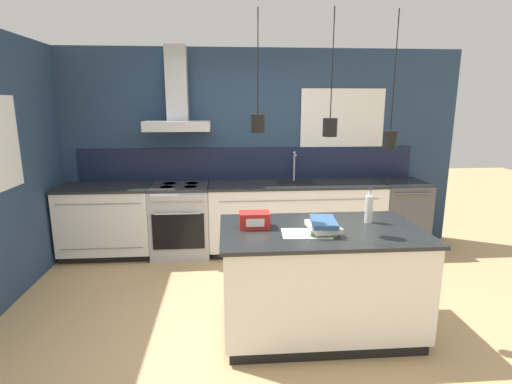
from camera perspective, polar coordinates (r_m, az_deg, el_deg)
name	(u,v)px	position (r m, az deg, el deg)	size (l,w,h in m)	color
ground_plane	(262,319)	(3.80, 0.90, -17.66)	(16.00, 16.00, 0.00)	tan
wall_back	(245,146)	(5.30, -1.62, 6.54)	(5.60, 2.35, 2.60)	navy
wall_left	(5,168)	(4.54, -32.25, 2.91)	(0.08, 3.80, 2.60)	navy
counter_run_left	(108,221)	(5.38, -20.44, -3.88)	(1.13, 0.64, 0.91)	black
counter_run_sink	(295,217)	(5.25, 5.65, -3.53)	(2.25, 0.64, 1.30)	black
oven_range	(181,220)	(5.20, -10.66, -3.93)	(0.72, 0.66, 0.91)	#B5B5BA
dishwasher	(400,215)	(5.67, 19.90, -3.10)	(0.59, 0.65, 0.91)	#4C4C51
kitchen_island	(319,279)	(3.49, 9.05, -12.23)	(1.66, 0.97, 0.91)	black
bottle_on_island	(369,208)	(3.55, 15.83, -2.26)	(0.07, 0.07, 0.30)	silver
book_stack	(323,226)	(3.23, 9.61, -4.78)	(0.25, 0.35, 0.11)	#4C7F4C
red_supply_box	(255,220)	(3.30, -0.22, -4.00)	(0.25, 0.17, 0.13)	red
paper_pile	(306,234)	(3.18, 7.19, -5.91)	(0.40, 0.28, 0.01)	silver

